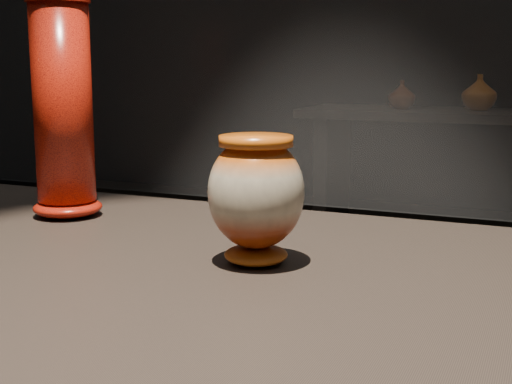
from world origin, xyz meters
TOP-DOWN VIEW (x-y plane):
  - main_vase at (0.00, 0.04)m, footprint 0.15×0.15m
  - tall_vase at (-0.43, 0.18)m, footprint 0.16×0.16m
  - back_shelf at (-0.03, 3.32)m, footprint 2.00×0.60m
  - back_vase_left at (-0.46, 3.28)m, footprint 0.22×0.22m
  - back_vase_mid at (-0.04, 3.37)m, footprint 0.25×0.25m

SIDE VIEW (x-z plane):
  - back_shelf at x=-0.03m, z-range 0.19..1.09m
  - back_vase_left at x=-0.46m, z-range 0.90..1.06m
  - main_vase at x=0.00m, z-range 0.91..1.09m
  - back_vase_mid at x=-0.04m, z-range 0.90..1.10m
  - tall_vase at x=-0.43m, z-range 0.89..1.28m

